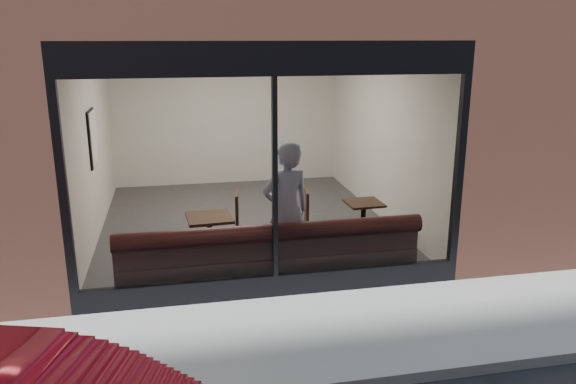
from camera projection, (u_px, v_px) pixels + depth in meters
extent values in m
cube|color=gray|center=(292.00, 336.00, 6.28)|extent=(40.00, 2.00, 0.01)
cube|color=brown|center=(47.00, 118.00, 11.72)|extent=(2.50, 12.00, 3.20)
cube|color=brown|center=(386.00, 109.00, 13.19)|extent=(2.50, 12.00, 3.20)
cube|color=brown|center=(216.00, 99.00, 15.29)|extent=(5.00, 6.00, 3.20)
plane|color=#2D2D30|center=(246.00, 223.00, 10.05)|extent=(6.00, 6.00, 0.00)
plane|color=white|center=(242.00, 40.00, 9.20)|extent=(6.00, 6.00, 0.00)
plane|color=silver|center=(227.00, 113.00, 12.45)|extent=(5.00, 0.00, 5.00)
plane|color=silver|center=(92.00, 141.00, 9.14)|extent=(0.00, 6.00, 6.00)
plane|color=silver|center=(381.00, 131.00, 10.11)|extent=(0.00, 6.00, 6.00)
cube|color=black|center=(275.00, 285.00, 7.23)|extent=(5.00, 0.10, 0.30)
cube|color=black|center=(274.00, 59.00, 6.47)|extent=(5.00, 0.10, 0.40)
cube|color=black|center=(275.00, 180.00, 6.86)|extent=(0.06, 0.10, 2.50)
plane|color=white|center=(275.00, 181.00, 6.83)|extent=(4.80, 0.00, 4.80)
cube|color=#381414|center=(270.00, 268.00, 7.59)|extent=(4.00, 0.55, 0.45)
imported|color=#A6B1DA|center=(286.00, 211.00, 7.61)|extent=(0.80, 0.64, 1.92)
cube|color=black|center=(209.00, 218.00, 8.03)|extent=(0.68, 0.68, 0.04)
cube|color=black|center=(364.00, 203.00, 8.74)|extent=(0.56, 0.56, 0.04)
cube|color=black|center=(225.00, 237.00, 8.71)|extent=(0.48, 0.48, 0.04)
cube|color=black|center=(294.00, 234.00, 8.86)|extent=(0.51, 0.51, 0.04)
cube|color=white|center=(93.00, 138.00, 9.03)|extent=(0.02, 0.64, 0.86)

